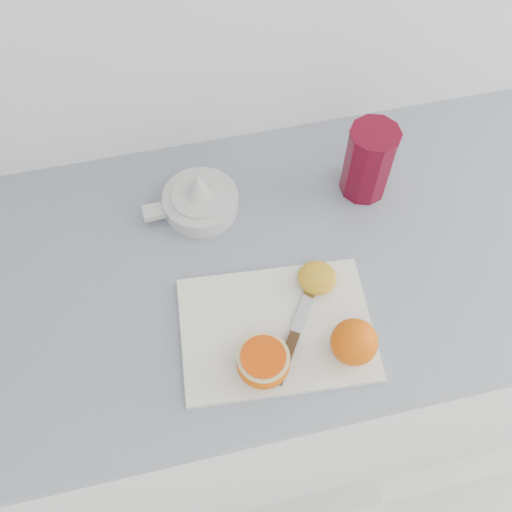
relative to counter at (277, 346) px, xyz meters
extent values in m
cube|color=white|center=(0.00, 0.00, -0.02)|extent=(2.29, 0.60, 0.86)
cube|color=#8A97A5|center=(0.00, 0.00, 0.43)|extent=(2.34, 0.64, 0.03)
cube|color=white|center=(-0.05, -0.15, 0.45)|extent=(0.34, 0.25, 0.01)
sphere|color=orange|center=(0.06, -0.22, 0.49)|extent=(0.08, 0.08, 0.08)
ellipsoid|color=orange|center=(-0.09, -0.21, 0.48)|extent=(0.08, 0.08, 0.05)
cylinder|color=#DFD188|center=(-0.09, -0.21, 0.50)|extent=(0.08, 0.08, 0.00)
cylinder|color=orange|center=(-0.09, -0.21, 0.51)|extent=(0.07, 0.07, 0.00)
ellipsoid|color=gold|center=(0.04, -0.08, 0.47)|extent=(0.07, 0.07, 0.03)
cylinder|color=#C1871A|center=(0.04, -0.08, 0.48)|extent=(0.05, 0.05, 0.00)
cube|color=#412817|center=(-0.05, -0.20, 0.46)|extent=(0.06, 0.08, 0.01)
cube|color=#B7B7BC|center=(0.01, -0.12, 0.46)|extent=(0.08, 0.11, 0.00)
cylinder|color=#B7B7BC|center=(-0.05, -0.20, 0.46)|extent=(0.01, 0.01, 0.01)
cylinder|color=white|center=(-0.13, 0.13, 0.46)|extent=(0.14, 0.14, 0.04)
cylinder|color=white|center=(-0.13, 0.13, 0.48)|extent=(0.11, 0.11, 0.01)
cone|color=white|center=(-0.13, 0.13, 0.51)|extent=(0.05, 0.05, 0.05)
cube|color=white|center=(-0.22, 0.13, 0.46)|extent=(0.05, 0.03, 0.01)
ellipsoid|color=#CC5C00|center=(-0.12, 0.13, 0.49)|extent=(0.01, 0.01, 0.00)
ellipsoid|color=#CC5C00|center=(-0.14, 0.15, 0.49)|extent=(0.01, 0.01, 0.00)
ellipsoid|color=#CC5C00|center=(-0.13, 0.12, 0.49)|extent=(0.01, 0.01, 0.00)
ellipsoid|color=#CC5C00|center=(-0.11, 0.14, 0.49)|extent=(0.01, 0.01, 0.00)
cylinder|color=maroon|center=(0.19, 0.11, 0.52)|extent=(0.09, 0.09, 0.15)
cylinder|color=orange|center=(0.19, 0.11, 0.46)|extent=(0.08, 0.08, 0.03)
cylinder|color=maroon|center=(0.19, 0.11, 0.59)|extent=(0.09, 0.09, 0.00)
camera|label=1|loc=(-0.17, -0.52, 1.33)|focal=40.00mm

